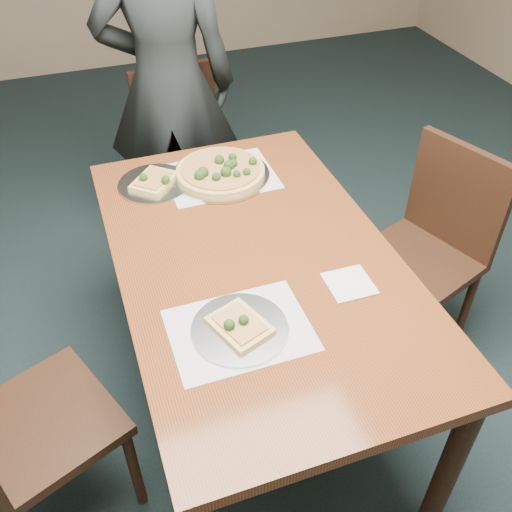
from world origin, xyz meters
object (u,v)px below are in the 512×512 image
object	(u,v)px
dining_table	(256,276)
diner	(168,86)
chair_far	(185,150)
chair_right	(431,242)
chair_left	(11,428)
slice_plate_near	(240,327)
slice_plate_far	(154,182)
pizza_pan	(221,172)

from	to	relation	value
dining_table	diner	size ratio (longest dim) A/B	0.87
chair_far	chair_right	world-z (taller)	same
chair_far	diner	xyz separation A→B (m)	(-0.05, -0.01, 0.35)
dining_table	chair_left	xyz separation A→B (m)	(-0.84, -0.23, -0.14)
chair_far	chair_left	xyz separation A→B (m)	(-0.86, -1.38, 0.00)
dining_table	chair_far	bearing A→B (deg)	88.75
chair_far	slice_plate_near	xyz separation A→B (m)	(-0.18, -1.44, 0.25)
diner	slice_plate_far	bearing A→B (deg)	85.62
chair_far	pizza_pan	world-z (taller)	chair_far
chair_right	diner	xyz separation A→B (m)	(-0.82, 1.03, 0.35)
chair_far	chair_left	bearing A→B (deg)	-126.61
pizza_pan	slice_plate_near	xyz separation A→B (m)	(-0.18, -0.79, -0.01)
dining_table	diner	distance (m)	1.15
dining_table	pizza_pan	distance (m)	0.51
chair_right	diner	distance (m)	1.36
dining_table	chair_far	xyz separation A→B (m)	(0.02, 1.15, -0.14)
chair_left	pizza_pan	world-z (taller)	chair_left
dining_table	slice_plate_far	distance (m)	0.59
dining_table	chair_left	bearing A→B (deg)	-164.64
chair_far	chair_left	size ratio (longest dim) A/B	1.00
chair_left	pizza_pan	distance (m)	1.16
chair_left	slice_plate_far	world-z (taller)	chair_left
chair_right	pizza_pan	size ratio (longest dim) A/B	2.36
dining_table	chair_left	world-z (taller)	chair_left
chair_left	slice_plate_far	xyz separation A→B (m)	(0.61, 0.76, 0.25)
chair_far	pizza_pan	bearing A→B (deg)	-94.11
chair_left	slice_plate_near	xyz separation A→B (m)	(0.69, -0.06, 0.25)
pizza_pan	slice_plate_far	size ratio (longest dim) A/B	1.38
dining_table	slice_plate_far	xyz separation A→B (m)	(-0.23, 0.53, 0.10)
chair_right	slice_plate_far	world-z (taller)	chair_right
slice_plate_far	slice_plate_near	bearing A→B (deg)	-84.68
dining_table	chair_left	size ratio (longest dim) A/B	1.65
slice_plate_near	chair_left	bearing A→B (deg)	174.74
diner	pizza_pan	size ratio (longest dim) A/B	4.50
pizza_pan	chair_right	bearing A→B (deg)	-27.43
chair_left	dining_table	bearing A→B (deg)	-97.12
chair_right	slice_plate_near	xyz separation A→B (m)	(-0.94, -0.40, 0.25)
chair_far	slice_plate_far	bearing A→B (deg)	-116.92
diner	slice_plate_far	size ratio (longest dim) A/B	6.19
pizza_pan	slice_plate_far	distance (m)	0.26
chair_right	diner	size ratio (longest dim) A/B	0.52
pizza_pan	diner	bearing A→B (deg)	95.18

